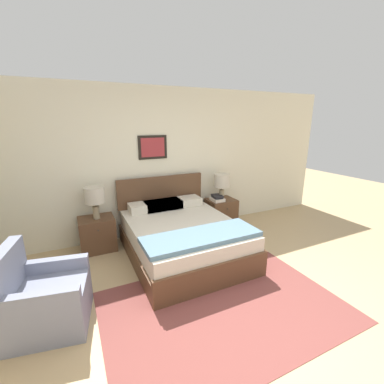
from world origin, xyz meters
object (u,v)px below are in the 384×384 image
(bed, at_px, (182,236))
(nightstand_by_door, at_px, (221,212))
(table_lamp_near_window, at_px, (95,196))
(armchair, at_px, (44,300))
(nightstand_near_window, at_px, (98,234))
(table_lamp_by_door, at_px, (222,182))

(bed, xyz_separation_m, nightstand_by_door, (1.16, 0.74, -0.04))
(table_lamp_near_window, bearing_deg, bed, -31.92)
(armchair, distance_m, nightstand_near_window, 1.62)
(bed, relative_size, nightstand_by_door, 3.67)
(bed, relative_size, nightstand_near_window, 3.67)
(table_lamp_near_window, relative_size, table_lamp_by_door, 1.00)
(nightstand_by_door, height_order, table_lamp_near_window, table_lamp_near_window)
(bed, distance_m, table_lamp_near_window, 1.48)
(bed, bearing_deg, nightstand_near_window, 147.55)
(armchair, bearing_deg, bed, 122.46)
(nightstand_by_door, distance_m, table_lamp_by_door, 0.64)
(bed, height_order, table_lamp_near_window, bed)
(armchair, relative_size, table_lamp_by_door, 1.70)
(armchair, height_order, nightstand_near_window, armchair)
(table_lamp_by_door, bearing_deg, nightstand_by_door, 56.85)
(nightstand_near_window, relative_size, table_lamp_near_window, 1.05)
(nightstand_near_window, height_order, table_lamp_near_window, table_lamp_near_window)
(table_lamp_near_window, xyz_separation_m, table_lamp_by_door, (2.30, 0.00, 0.00))
(table_lamp_near_window, distance_m, table_lamp_by_door, 2.30)
(bed, distance_m, table_lamp_by_door, 1.48)
(table_lamp_near_window, bearing_deg, nightstand_near_window, 120.51)
(bed, height_order, table_lamp_by_door, bed)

